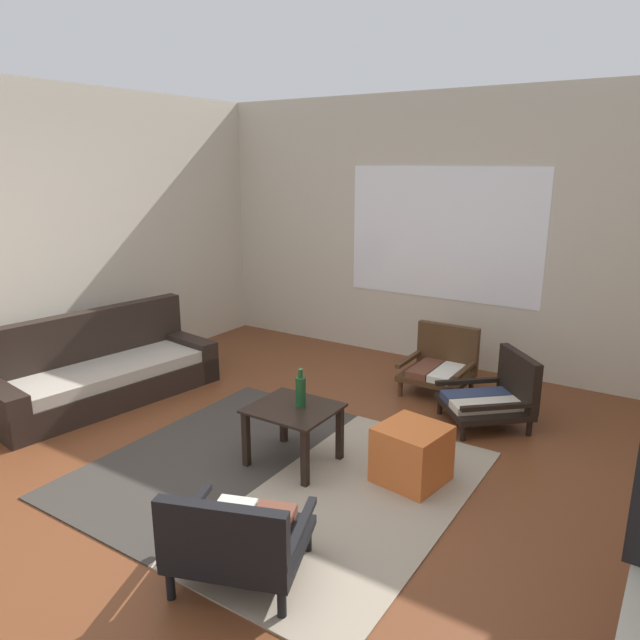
{
  "coord_description": "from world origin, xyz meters",
  "views": [
    {
      "loc": [
        2.17,
        -2.6,
        2.04
      ],
      "look_at": [
        -0.03,
        0.81,
        0.94
      ],
      "focal_mm": 33.06,
      "sensor_mm": 36.0,
      "label": 1
    }
  ],
  "objects_px": {
    "couch": "(102,374)",
    "ottoman_orange": "(412,454)",
    "coffee_table": "(293,419)",
    "glass_bottle": "(301,391)",
    "armchair_corner": "(495,395)",
    "armchair_by_window": "(441,363)",
    "armchair_striped_foreground": "(236,538)"
  },
  "relations": [
    {
      "from": "coffee_table",
      "to": "armchair_striped_foreground",
      "type": "xyz_separation_m",
      "value": [
        0.47,
        -1.14,
        -0.08
      ]
    },
    {
      "from": "armchair_corner",
      "to": "glass_bottle",
      "type": "relative_size",
      "value": 3.14
    },
    {
      "from": "coffee_table",
      "to": "armchair_corner",
      "type": "xyz_separation_m",
      "value": [
        0.97,
        1.39,
        -0.09
      ]
    },
    {
      "from": "couch",
      "to": "ottoman_orange",
      "type": "height_order",
      "value": "couch"
    },
    {
      "from": "ottoman_orange",
      "to": "glass_bottle",
      "type": "relative_size",
      "value": 1.5
    },
    {
      "from": "couch",
      "to": "glass_bottle",
      "type": "xyz_separation_m",
      "value": [
        2.13,
        0.0,
        0.3
      ]
    },
    {
      "from": "couch",
      "to": "armchair_by_window",
      "type": "bearing_deg",
      "value": 36.26
    },
    {
      "from": "armchair_corner",
      "to": "armchair_by_window",
      "type": "bearing_deg",
      "value": 145.59
    },
    {
      "from": "armchair_striped_foreground",
      "to": "ottoman_orange",
      "type": "bearing_deg",
      "value": 76.99
    },
    {
      "from": "armchair_striped_foreground",
      "to": "armchair_by_window",
      "type": "bearing_deg",
      "value": 92.45
    },
    {
      "from": "glass_bottle",
      "to": "armchair_corner",
      "type": "bearing_deg",
      "value": 55.43
    },
    {
      "from": "coffee_table",
      "to": "glass_bottle",
      "type": "distance_m",
      "value": 0.21
    },
    {
      "from": "coffee_table",
      "to": "glass_bottle",
      "type": "relative_size",
      "value": 2.11
    },
    {
      "from": "coffee_table",
      "to": "ottoman_orange",
      "type": "xyz_separation_m",
      "value": [
        0.79,
        0.22,
        -0.14
      ]
    },
    {
      "from": "ottoman_orange",
      "to": "glass_bottle",
      "type": "bearing_deg",
      "value": -166.27
    },
    {
      "from": "coffee_table",
      "to": "ottoman_orange",
      "type": "relative_size",
      "value": 1.4
    },
    {
      "from": "armchair_striped_foreground",
      "to": "ottoman_orange",
      "type": "distance_m",
      "value": 1.4
    },
    {
      "from": "couch",
      "to": "glass_bottle",
      "type": "bearing_deg",
      "value": 0.12
    },
    {
      "from": "glass_bottle",
      "to": "couch",
      "type": "bearing_deg",
      "value": -179.88
    },
    {
      "from": "armchair_striped_foreground",
      "to": "ottoman_orange",
      "type": "height_order",
      "value": "armchair_striped_foreground"
    },
    {
      "from": "coffee_table",
      "to": "armchair_corner",
      "type": "distance_m",
      "value": 1.7
    },
    {
      "from": "couch",
      "to": "ottoman_orange",
      "type": "bearing_deg",
      "value": 3.73
    },
    {
      "from": "couch",
      "to": "ottoman_orange",
      "type": "xyz_separation_m",
      "value": [
        2.88,
        0.19,
        -0.04
      ]
    },
    {
      "from": "ottoman_orange",
      "to": "armchair_corner",
      "type": "bearing_deg",
      "value": 81.13
    },
    {
      "from": "armchair_by_window",
      "to": "glass_bottle",
      "type": "relative_size",
      "value": 2.19
    },
    {
      "from": "coffee_table",
      "to": "couch",
      "type": "bearing_deg",
      "value": 179.07
    },
    {
      "from": "armchair_striped_foreground",
      "to": "armchair_corner",
      "type": "height_order",
      "value": "armchair_corner"
    },
    {
      "from": "armchair_by_window",
      "to": "ottoman_orange",
      "type": "height_order",
      "value": "armchair_by_window"
    },
    {
      "from": "coffee_table",
      "to": "armchair_by_window",
      "type": "height_order",
      "value": "armchair_by_window"
    },
    {
      "from": "couch",
      "to": "armchair_by_window",
      "type": "distance_m",
      "value": 3.02
    },
    {
      "from": "couch",
      "to": "coffee_table",
      "type": "xyz_separation_m",
      "value": [
        2.09,
        -0.03,
        0.1
      ]
    },
    {
      "from": "armchair_by_window",
      "to": "glass_bottle",
      "type": "xyz_separation_m",
      "value": [
        -0.31,
        -1.78,
        0.27
      ]
    }
  ]
}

